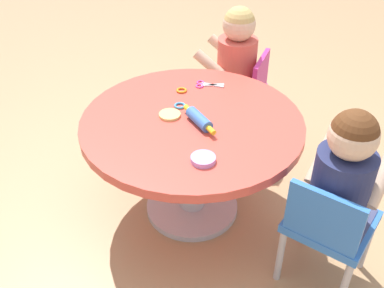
{
  "coord_description": "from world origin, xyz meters",
  "views": [
    {
      "loc": [
        -1.54,
        0.38,
        1.54
      ],
      "look_at": [
        0.0,
        0.0,
        0.39
      ],
      "focal_mm": 41.82,
      "sensor_mm": 36.0,
      "label": 1
    }
  ],
  "objects": [
    {
      "name": "playdough_blob_1",
      "position": [
        0.05,
        0.09,
        0.52
      ],
      "size": [
        0.09,
        0.09,
        0.01
      ],
      "primitive_type": "cylinder",
      "color": "#F2CC72",
      "rests_on": "craft_table"
    },
    {
      "name": "rolling_pin",
      "position": [
        -0.04,
        -0.02,
        0.54
      ],
      "size": [
        0.23,
        0.09,
        0.05
      ],
      "color": "#3F72CC",
      "rests_on": "craft_table"
    },
    {
      "name": "seated_child_right",
      "position": [
        0.54,
        -0.37,
        0.53
      ],
      "size": [
        0.42,
        0.44,
        0.51
      ],
      "color": "#3F4772",
      "rests_on": "ground"
    },
    {
      "name": "craft_scissors",
      "position": [
        0.27,
        -0.13,
        0.52
      ],
      "size": [
        0.1,
        0.14,
        0.01
      ],
      "color": "silver",
      "rests_on": "craft_table"
    },
    {
      "name": "playdough_blob_0",
      "position": [
        -0.29,
        0.03,
        0.53
      ],
      "size": [
        0.09,
        0.09,
        0.02
      ],
      "primitive_type": "cylinder",
      "color": "#CC99E5",
      "rests_on": "craft_table"
    },
    {
      "name": "ground_plane",
      "position": [
        0.0,
        0.0,
        0.0
      ],
      "size": [
        10.0,
        10.0,
        0.0
      ],
      "primitive_type": "plane",
      "color": "tan"
    },
    {
      "name": "cookie_cutter_0",
      "position": [
        0.24,
        -0.01,
        0.52
      ],
      "size": [
        0.05,
        0.05,
        0.01
      ],
      "primitive_type": "torus",
      "color": "orange",
      "rests_on": "craft_table"
    },
    {
      "name": "child_chair_right",
      "position": [
        0.51,
        -0.41,
        0.31
      ],
      "size": [
        0.42,
        0.42,
        0.54
      ],
      "color": "#B7B7BC",
      "rests_on": "ground"
    },
    {
      "name": "seated_child_left",
      "position": [
        -0.49,
        -0.43,
        0.53
      ],
      "size": [
        0.43,
        0.44,
        0.51
      ],
      "color": "#3F4772",
      "rests_on": "ground"
    },
    {
      "name": "cookie_cutter_1",
      "position": [
        0.11,
        0.03,
        0.52
      ],
      "size": [
        0.05,
        0.05,
        0.01
      ],
      "primitive_type": "torus",
      "color": "#3F99D8",
      "rests_on": "craft_table"
    },
    {
      "name": "craft_table",
      "position": [
        0.0,
        0.0,
        0.4
      ],
      "size": [
        0.95,
        0.95,
        0.52
      ],
      "color": "silver",
      "rests_on": "ground"
    },
    {
      "name": "child_chair_left",
      "position": [
        -0.52,
        -0.4,
        0.31
      ],
      "size": [
        0.42,
        0.42,
        0.54
      ],
      "color": "#B7B7BC",
      "rests_on": "ground"
    }
  ]
}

